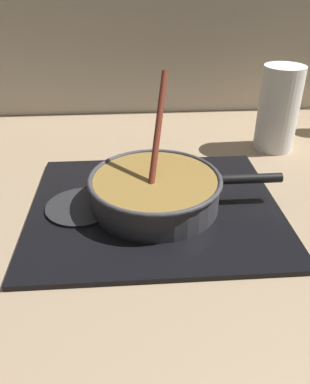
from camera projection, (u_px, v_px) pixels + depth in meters
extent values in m
cube|color=#9E8466|center=(140.00, 250.00, 0.79)|extent=(2.40, 1.60, 0.04)
cube|color=#B2A893|center=(129.00, 34.00, 1.32)|extent=(2.40, 0.02, 0.55)
cube|color=black|center=(155.00, 207.00, 0.88)|extent=(0.56, 0.48, 0.01)
torus|color=#592D0C|center=(155.00, 203.00, 0.88)|extent=(0.20, 0.20, 0.01)
cylinder|color=#262628|center=(81.00, 207.00, 0.87)|extent=(0.16, 0.16, 0.01)
cylinder|color=#38383D|center=(155.00, 192.00, 0.86)|extent=(0.29, 0.29, 0.07)
cylinder|color=olive|center=(155.00, 190.00, 0.86)|extent=(0.27, 0.27, 0.06)
torus|color=#38383D|center=(155.00, 179.00, 0.85)|extent=(0.30, 0.30, 0.01)
cylinder|color=black|center=(250.00, 179.00, 0.86)|extent=(0.14, 0.02, 0.02)
cylinder|color=#E5CC7A|center=(134.00, 187.00, 0.84)|extent=(0.03, 0.03, 0.01)
cylinder|color=beige|center=(136.00, 166.00, 0.92)|extent=(0.04, 0.04, 0.01)
cylinder|color=#EDD88C|center=(163.00, 175.00, 0.88)|extent=(0.03, 0.03, 0.01)
cylinder|color=beige|center=(159.00, 183.00, 0.85)|extent=(0.03, 0.03, 0.01)
cylinder|color=beige|center=(127.00, 176.00, 0.88)|extent=(0.03, 0.03, 0.01)
cylinder|color=#E5CC7A|center=(113.00, 192.00, 0.82)|extent=(0.03, 0.03, 0.01)
cylinder|color=#E5CC7A|center=(172.00, 207.00, 0.77)|extent=(0.04, 0.04, 0.01)
cylinder|color=beige|center=(202.00, 187.00, 0.84)|extent=(0.03, 0.03, 0.01)
cylinder|color=maroon|center=(158.00, 131.00, 0.83)|extent=(0.06, 0.14, 0.23)
cube|color=brown|center=(150.00, 191.00, 0.83)|extent=(0.04, 0.05, 0.01)
cylinder|color=white|center=(278.00, 109.00, 1.12)|extent=(0.12, 0.12, 0.24)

